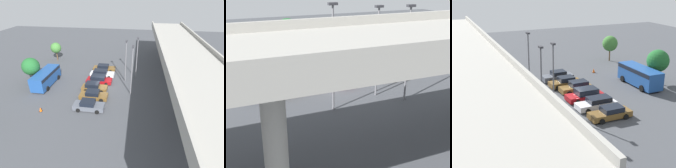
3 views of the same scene
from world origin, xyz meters
TOP-DOWN VIEW (x-y plane):
  - ground_plane at (0.00, 0.00)m, footprint 106.65×106.65m
  - highway_overpass at (0.00, 13.35)m, footprint 50.96×7.96m
  - parked_car_0 at (-7.15, -1.12)m, footprint 2.03×4.78m
  - parked_car_1 at (-4.23, -1.05)m, footprint 2.07×4.85m
  - parked_car_2 at (-1.34, -1.03)m, footprint 2.24×4.79m
  - parked_car_3 at (1.64, -1.27)m, footprint 2.03×4.45m
  - parked_car_4 at (4.23, -0.74)m, footprint 2.07×4.56m
  - parked_car_5 at (7.13, -0.75)m, footprint 2.06×4.60m
  - shuttle_bus at (0.66, -10.62)m, footprint 7.41×2.76m
  - lamp_post_near_aisle at (1.81, 5.18)m, footprint 0.70×0.35m
  - lamp_post_mid_lot at (-2.93, 3.85)m, footprint 0.70×0.35m
  - lamp_post_by_overpass at (-4.65, 5.85)m, footprint 0.70×0.35m
  - tree_front_centre at (0.41, -13.40)m, footprint 3.19×3.19m
  - tree_front_right at (14.16, -13.89)m, footprint 2.77×2.77m
  - traffic_cone at (8.67, -7.66)m, footprint 0.44×0.44m

SIDE VIEW (x-z plane):
  - ground_plane at x=0.00m, z-range 0.00..0.00m
  - traffic_cone at x=8.67m, z-range -0.02..0.68m
  - parked_car_0 at x=-7.15m, z-range -0.04..1.33m
  - parked_car_1 at x=-4.23m, z-range -0.03..1.39m
  - parked_car_4 at x=4.23m, z-range -0.05..1.43m
  - parked_car_5 at x=7.13m, z-range -0.06..1.45m
  - parked_car_3 at x=1.64m, z-range -0.05..1.51m
  - parked_car_2 at x=-1.34m, z-range -0.04..1.52m
  - shuttle_bus at x=0.66m, z-range 0.26..2.92m
  - tree_front_right at x=14.16m, z-range 0.90..5.48m
  - tree_front_centre at x=0.41m, z-range 0.88..5.85m
  - lamp_post_mid_lot at x=-2.93m, z-range 0.69..8.67m
  - lamp_post_by_overpass at x=-4.65m, z-range 0.69..8.83m
  - lamp_post_near_aisle at x=1.81m, z-range 0.70..9.16m
  - highway_overpass at x=0.00m, z-range 2.70..10.73m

